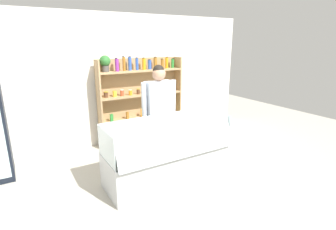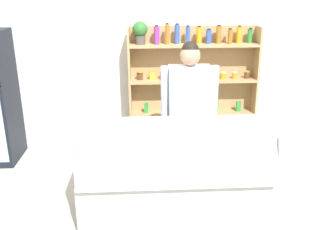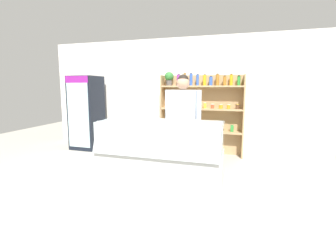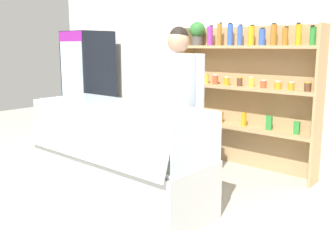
% 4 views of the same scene
% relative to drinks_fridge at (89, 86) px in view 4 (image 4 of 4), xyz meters
% --- Properties ---
extents(ground_plane, '(12.00, 12.00, 0.00)m').
position_rel_drinks_fridge_xyz_m(ground_plane, '(2.20, -1.54, -0.90)').
color(ground_plane, '#B7B2A3').
extents(back_wall, '(6.80, 0.10, 2.70)m').
position_rel_drinks_fridge_xyz_m(back_wall, '(2.20, 0.56, 0.45)').
color(back_wall, white).
rests_on(back_wall, ground).
extents(drinks_fridge, '(0.65, 0.67, 1.80)m').
position_rel_drinks_fridge_xyz_m(drinks_fridge, '(0.00, 0.00, 0.00)').
color(drinks_fridge, black).
rests_on(drinks_fridge, ground).
extents(shelving_unit, '(1.86, 0.29, 1.88)m').
position_rel_drinks_fridge_xyz_m(shelving_unit, '(2.78, 0.30, 0.15)').
color(shelving_unit, tan).
rests_on(shelving_unit, ground).
extents(deli_display_case, '(1.95, 0.79, 1.01)m').
position_rel_drinks_fridge_xyz_m(deli_display_case, '(2.42, -1.50, -0.59)').
color(deli_display_case, silver).
rests_on(deli_display_case, ground).
extents(shop_clerk, '(0.67, 0.25, 1.76)m').
position_rel_drinks_fridge_xyz_m(shop_clerk, '(2.64, -0.85, 0.16)').
color(shop_clerk, '#2D2D38').
rests_on(shop_clerk, ground).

